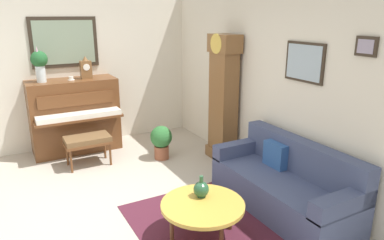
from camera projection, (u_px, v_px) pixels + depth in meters
ground_plane at (108, 214)px, 4.37m from camera, size 6.40×6.00×0.10m
wall_left at (60, 68)px, 6.13m from camera, size 0.13×4.90×2.80m
wall_back at (267, 80)px, 5.05m from camera, size 5.30×0.13×2.80m
area_rug at (213, 233)px, 3.90m from camera, size 2.10×1.50×0.01m
piano at (75, 116)px, 6.10m from camera, size 0.87×1.44×1.26m
piano_bench at (88, 141)px, 5.54m from camera, size 0.42×0.70×0.48m
grandfather_clock at (223, 102)px, 5.67m from camera, size 0.52×0.34×2.03m
couch at (285, 184)px, 4.33m from camera, size 1.90×0.80×0.84m
coffee_table at (203, 206)px, 3.70m from camera, size 0.88×0.88×0.42m
mantel_clock at (86, 68)px, 5.98m from camera, size 0.13×0.18×0.38m
flower_vase at (39, 63)px, 5.61m from camera, size 0.26×0.26×0.58m
teacup at (71, 79)px, 5.88m from camera, size 0.12×0.12×0.06m
green_jug at (201, 189)px, 3.80m from camera, size 0.17×0.17×0.24m
potted_plant at (161, 140)px, 5.83m from camera, size 0.36×0.36×0.56m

